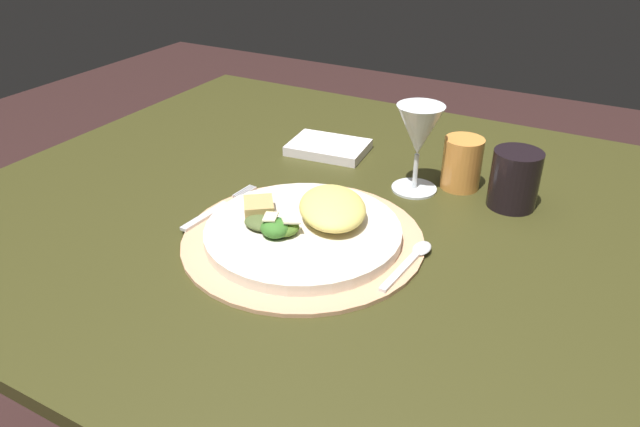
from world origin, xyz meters
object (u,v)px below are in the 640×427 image
at_px(dark_tumbler, 515,179).
at_px(amber_tumbler, 462,163).
at_px(spoon, 413,257).
at_px(napkin, 328,147).
at_px(dinner_plate, 303,232).
at_px(fork, 217,209).
at_px(wine_glass, 419,133).
at_px(dining_table, 346,294).

bearing_deg(dark_tumbler, amber_tumbler, 164.77).
height_order(spoon, amber_tumbler, amber_tumbler).
bearing_deg(napkin, amber_tumbler, -4.98).
relative_size(dinner_plate, spoon, 2.07).
height_order(spoon, dark_tumbler, dark_tumbler).
distance_m(spoon, napkin, 0.39).
relative_size(dinner_plate, napkin, 1.96).
height_order(fork, spoon, spoon).
bearing_deg(napkin, wine_glass, -19.22).
xyz_separation_m(dinner_plate, dark_tumbler, (0.23, 0.25, 0.03)).
relative_size(dining_table, dinner_plate, 4.37).
relative_size(amber_tumbler, dark_tumbler, 0.94).
bearing_deg(dining_table, spoon, -32.25).
relative_size(dinner_plate, fork, 1.71).
xyz_separation_m(dinner_plate, napkin, (-0.12, 0.30, -0.01)).
xyz_separation_m(dinner_plate, amber_tumbler, (0.14, 0.27, 0.03)).
distance_m(wine_glass, dark_tumbler, 0.16).
xyz_separation_m(dinner_plate, fork, (-0.16, 0.00, -0.01)).
distance_m(dinner_plate, amber_tumbler, 0.31).
relative_size(fork, amber_tumbler, 1.90).
bearing_deg(dining_table, fork, -146.87).
distance_m(napkin, dark_tumbler, 0.36).
height_order(napkin, amber_tumbler, amber_tumbler).
xyz_separation_m(dinner_plate, spoon, (0.16, 0.02, -0.01)).
bearing_deg(dinner_plate, spoon, 8.59).
height_order(dinner_plate, dark_tumbler, dark_tumbler).
distance_m(napkin, wine_glass, 0.23).
distance_m(dining_table, amber_tumbler, 0.29).
bearing_deg(dining_table, amber_tumbler, 51.21).
relative_size(dining_table, wine_glass, 8.38).
bearing_deg(spoon, dark_tumbler, 71.25).
bearing_deg(amber_tumbler, dinner_plate, -117.61).
relative_size(dinner_plate, wine_glass, 1.92).
xyz_separation_m(spoon, napkin, (-0.28, 0.27, 0.00)).
bearing_deg(fork, dinner_plate, -1.06).
xyz_separation_m(wine_glass, dark_tumbler, (0.15, 0.02, -0.05)).
xyz_separation_m(fork, spoon, (0.31, 0.02, -0.00)).
distance_m(fork, wine_glass, 0.34).
xyz_separation_m(napkin, wine_glass, (0.20, -0.07, 0.09)).
bearing_deg(dark_tumbler, napkin, 172.32).
distance_m(dinner_plate, napkin, 0.32).
relative_size(spoon, wine_glass, 0.93).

